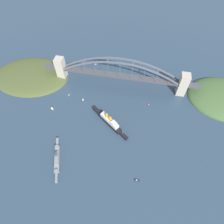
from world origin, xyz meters
TOP-DOWN VIEW (x-y plane):
  - ground_plane at (0.00, 0.00)m, footprint 1400.00×1400.00m
  - harbor_arch_bridge at (-0.00, 0.00)m, footprint 313.99×18.33m
  - headland_west_shore at (-212.04, -2.78)m, footprint 140.64×118.39m
  - headland_east_shore at (191.93, 9.83)m, footprint 163.75×124.22m
  - ocean_liner at (0.89, 99.87)m, footprint 75.80×59.91m
  - naval_cruiser at (69.06, 183.15)m, footprint 28.54×71.89m
  - seaplane_taxiing_near_bridge at (64.44, -52.12)m, footprint 10.78×8.18m
  - small_boat_0 at (63.07, 56.95)m, footprint 3.73×6.50m
  - small_boat_1 at (-59.61, 192.49)m, footprint 8.14×2.14m
  - small_boat_2 at (94.66, 50.17)m, footprint 3.70×8.97m
  - small_boat_3 at (114.46, 89.15)m, footprint 7.59×6.51m
  - small_boat_4 at (-65.21, 43.78)m, footprint 4.78×6.93m

SIDE VIEW (x-z plane):
  - ground_plane at x=0.00m, z-range 0.00..0.00m
  - headland_west_shore at x=-212.04m, z-range -15.13..15.13m
  - headland_east_shore at x=191.93m, z-range -9.16..9.16m
  - small_boat_4 at x=-65.21m, z-range -0.28..1.63m
  - small_boat_2 at x=94.66m, z-range -0.28..1.63m
  - small_boat_1 at x=-59.61m, z-range -0.31..2.05m
  - seaplane_taxiing_near_bridge at x=64.44m, z-range -0.28..4.78m
  - naval_cruiser at x=69.06m, z-range -5.43..11.50m
  - small_boat_0 at x=63.07m, z-range -0.22..7.07m
  - small_boat_3 at x=114.46m, z-range -0.32..8.23m
  - ocean_liner at x=0.89m, z-range -4.06..15.69m
  - harbor_arch_bridge at x=0.00m, z-range -5.65..57.81m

